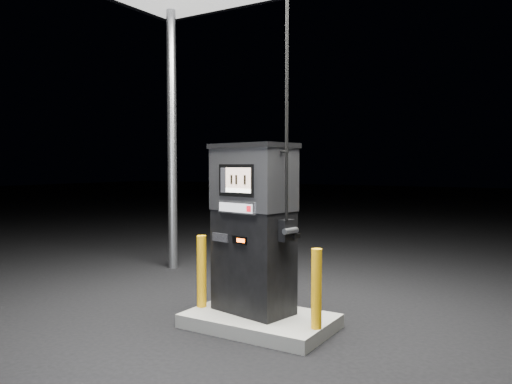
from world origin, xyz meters
The scene contains 5 objects.
ground centered at (0.00, 0.00, 0.00)m, with size 80.00×80.00×0.00m, color black.
pump_island centered at (0.00, 0.00, 0.07)m, with size 1.60×1.00×0.15m, color slate.
fuel_dispenser centered at (-0.12, 0.05, 1.13)m, with size 1.10×0.74×3.95m.
bollard_left centered at (-0.74, -0.09, 0.57)m, with size 0.11×0.11×0.84m, color #FFB10E.
bollard_right centered at (0.74, -0.11, 0.56)m, with size 0.11×0.11×0.82m, color #FFB10E.
Camera 1 is at (2.83, -4.70, 1.81)m, focal length 35.00 mm.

